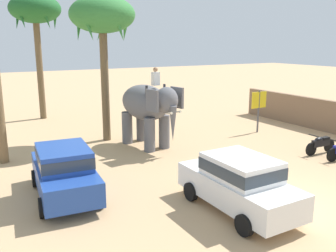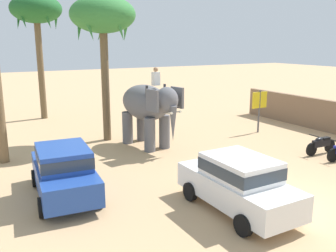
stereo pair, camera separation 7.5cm
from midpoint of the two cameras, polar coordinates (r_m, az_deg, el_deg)
ground_plane at (r=12.30m, az=18.07°, el=-11.53°), size 120.00×120.00×0.00m
car_sedan_foreground at (r=11.13m, az=11.17°, el=-8.55°), size 1.90×4.11×1.70m
car_parked_far_side at (r=12.37m, az=-15.88°, el=-6.60°), size 2.16×4.24×1.70m
elephant_with_mahout at (r=17.39m, az=-2.99°, el=3.10°), size 2.18×4.00×3.88m
motorcycle_end_of_row at (r=17.92m, az=23.01°, el=-2.64°), size 1.80×0.55×0.94m
palm_tree_behind_elephant at (r=18.68m, az=-10.07°, el=16.32°), size 3.20×3.20×7.20m
palm_tree_left_of_road at (r=25.39m, az=-19.89°, el=16.43°), size 3.20×3.20×7.95m
signboard_yellow at (r=20.90m, az=14.26°, el=3.54°), size 1.00×0.10×2.40m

